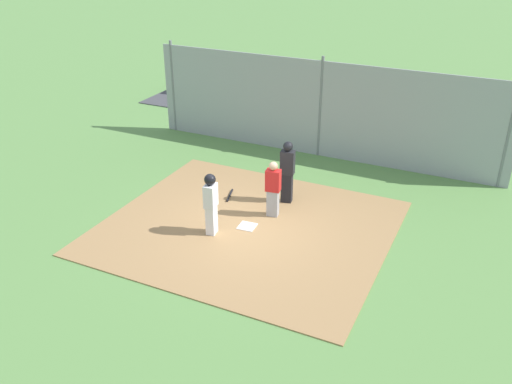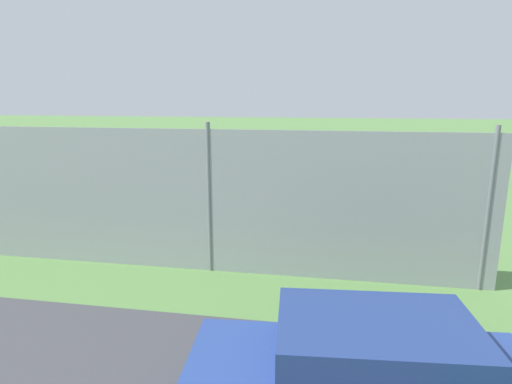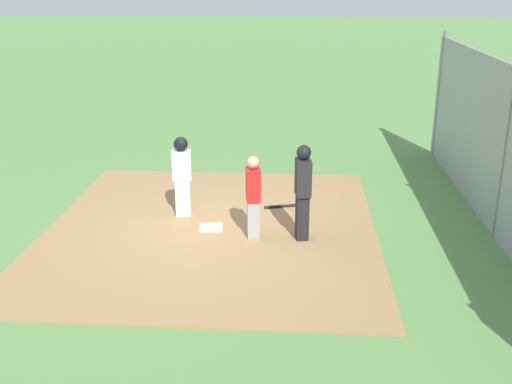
{
  "view_description": "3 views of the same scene",
  "coord_description": "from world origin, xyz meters",
  "px_view_note": "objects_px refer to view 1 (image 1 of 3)",
  "views": [
    {
      "loc": [
        -5.52,
        11.04,
        7.24
      ],
      "look_at": [
        -0.1,
        -0.33,
        0.91
      ],
      "focal_mm": 38.46,
      "sensor_mm": 36.0,
      "label": 1
    },
    {
      "loc": [
        2.6,
        -14.23,
        3.86
      ],
      "look_at": [
        0.2,
        -0.69,
        0.8
      ],
      "focal_mm": 29.93,
      "sensor_mm": 36.0,
      "label": 2
    },
    {
      "loc": [
        -10.98,
        -1.64,
        4.66
      ],
      "look_at": [
        0.45,
        -0.85,
        0.64
      ],
      "focal_mm": 43.0,
      "sensor_mm": 36.0,
      "label": 3
    }
  ],
  "objects_px": {
    "catcher": "(273,188)",
    "home_plate": "(247,226)",
    "umpire": "(287,170)",
    "baseball_bat": "(230,195)",
    "parked_car_green": "(225,81)",
    "parked_car_blue": "(282,94)",
    "runner": "(211,200)"
  },
  "relations": [
    {
      "from": "home_plate",
      "to": "parked_car_green",
      "type": "xyz_separation_m",
      "value": [
        6.25,
        -10.33,
        0.57
      ]
    },
    {
      "from": "home_plate",
      "to": "catcher",
      "type": "relative_size",
      "value": 0.28
    },
    {
      "from": "umpire",
      "to": "parked_car_blue",
      "type": "height_order",
      "value": "umpire"
    },
    {
      "from": "catcher",
      "to": "baseball_bat",
      "type": "relative_size",
      "value": 2.1
    },
    {
      "from": "parked_car_blue",
      "to": "parked_car_green",
      "type": "bearing_deg",
      "value": 161.17
    },
    {
      "from": "baseball_bat",
      "to": "parked_car_green",
      "type": "bearing_deg",
      "value": 13.12
    },
    {
      "from": "catcher",
      "to": "umpire",
      "type": "height_order",
      "value": "umpire"
    },
    {
      "from": "umpire",
      "to": "runner",
      "type": "relative_size",
      "value": 1.09
    },
    {
      "from": "home_plate",
      "to": "umpire",
      "type": "relative_size",
      "value": 0.24
    },
    {
      "from": "catcher",
      "to": "baseball_bat",
      "type": "distance_m",
      "value": 1.82
    },
    {
      "from": "home_plate",
      "to": "umpire",
      "type": "distance_m",
      "value": 2.04
    },
    {
      "from": "baseball_bat",
      "to": "parked_car_green",
      "type": "height_order",
      "value": "parked_car_green"
    },
    {
      "from": "catcher",
      "to": "parked_car_green",
      "type": "bearing_deg",
      "value": -153.07
    },
    {
      "from": "umpire",
      "to": "catcher",
      "type": "bearing_deg",
      "value": -10.41
    },
    {
      "from": "catcher",
      "to": "parked_car_blue",
      "type": "xyz_separation_m",
      "value": [
        3.45,
        -8.69,
        -0.23
      ]
    },
    {
      "from": "home_plate",
      "to": "parked_car_green",
      "type": "relative_size",
      "value": 0.1
    },
    {
      "from": "umpire",
      "to": "runner",
      "type": "height_order",
      "value": "umpire"
    },
    {
      "from": "baseball_bat",
      "to": "home_plate",
      "type": "bearing_deg",
      "value": -153.6
    },
    {
      "from": "catcher",
      "to": "parked_car_green",
      "type": "relative_size",
      "value": 0.36
    },
    {
      "from": "baseball_bat",
      "to": "umpire",
      "type": "bearing_deg",
      "value": -91.14
    },
    {
      "from": "runner",
      "to": "catcher",
      "type": "bearing_deg",
      "value": 48.2
    },
    {
      "from": "runner",
      "to": "home_plate",
      "type": "bearing_deg",
      "value": 36.85
    },
    {
      "from": "umpire",
      "to": "runner",
      "type": "distance_m",
      "value": 2.64
    },
    {
      "from": "runner",
      "to": "parked_car_green",
      "type": "relative_size",
      "value": 0.38
    },
    {
      "from": "runner",
      "to": "baseball_bat",
      "type": "height_order",
      "value": "runner"
    },
    {
      "from": "runner",
      "to": "parked_car_green",
      "type": "height_order",
      "value": "runner"
    },
    {
      "from": "umpire",
      "to": "parked_car_blue",
      "type": "xyz_separation_m",
      "value": [
        3.48,
        -7.78,
        -0.37
      ]
    },
    {
      "from": "catcher",
      "to": "home_plate",
      "type": "bearing_deg",
      "value": -30.1
    },
    {
      "from": "home_plate",
      "to": "parked_car_blue",
      "type": "height_order",
      "value": "parked_car_blue"
    },
    {
      "from": "parked_car_green",
      "to": "catcher",
      "type": "bearing_deg",
      "value": 118.57
    },
    {
      "from": "parked_car_green",
      "to": "umpire",
      "type": "bearing_deg",
      "value": 121.44
    },
    {
      "from": "baseball_bat",
      "to": "parked_car_green",
      "type": "relative_size",
      "value": 0.17
    }
  ]
}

